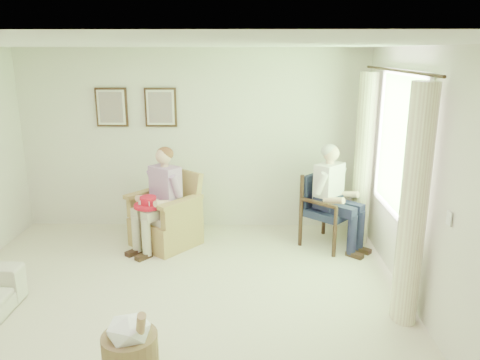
{
  "coord_description": "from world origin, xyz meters",
  "views": [
    {
      "loc": [
        0.8,
        -3.91,
        2.55
      ],
      "look_at": [
        0.7,
        1.51,
        1.05
      ],
      "focal_mm": 35.0,
      "sensor_mm": 36.0,
      "label": 1
    }
  ],
  "objects": [
    {
      "name": "framed_print_left",
      "position": [
        -1.15,
        2.71,
        1.78
      ],
      "size": [
        0.45,
        0.05,
        0.55
      ],
      "color": "#382114",
      "rests_on": "back_wall"
    },
    {
      "name": "wicker_armchair",
      "position": [
        -0.32,
        2.03,
        0.31
      ],
      "size": [
        0.78,
        0.77,
        0.99
      ],
      "rotation": [
        0.0,
        0.0,
        -0.68
      ],
      "color": "tan",
      "rests_on": "ground"
    },
    {
      "name": "right_wall",
      "position": [
        2.5,
        0.0,
        1.3
      ],
      "size": [
        0.04,
        5.5,
        2.6
      ],
      "primitive_type": "cube",
      "color": "silver",
      "rests_on": "ground"
    },
    {
      "name": "floor",
      "position": [
        0.0,
        0.0,
        0.0
      ],
      "size": [
        5.5,
        5.5,
        0.0
      ],
      "primitive_type": "plane",
      "color": "beige",
      "rests_on": "ground"
    },
    {
      "name": "person_dark",
      "position": [
        1.89,
        1.95,
        0.8
      ],
      "size": [
        0.4,
        0.63,
        1.36
      ],
      "rotation": [
        0.0,
        0.0,
        0.84
      ],
      "color": "#1A1B39",
      "rests_on": "ground"
    },
    {
      "name": "ceiling",
      "position": [
        0.0,
        0.0,
        2.6
      ],
      "size": [
        5.0,
        5.5,
        0.02
      ],
      "primitive_type": "cube",
      "color": "white",
      "rests_on": "back_wall"
    },
    {
      "name": "person_wicker",
      "position": [
        -0.32,
        1.89,
        0.77
      ],
      "size": [
        0.4,
        0.63,
        1.33
      ],
      "rotation": [
        0.0,
        0.0,
        -0.68
      ],
      "color": "#C1B69B",
      "rests_on": "ground"
    },
    {
      "name": "wood_armchair",
      "position": [
        1.89,
        2.11,
        0.53
      ],
      "size": [
        0.62,
        0.59,
        0.96
      ],
      "rotation": [
        0.0,
        0.0,
        0.84
      ],
      "color": "black",
      "rests_on": "ground"
    },
    {
      "name": "curtain_right",
      "position": [
        2.33,
        2.18,
        1.15
      ],
      "size": [
        0.34,
        0.34,
        2.3
      ],
      "primitive_type": "cylinder",
      "color": "#F4F0BF",
      "rests_on": "ground"
    },
    {
      "name": "window",
      "position": [
        2.46,
        1.2,
        1.58
      ],
      "size": [
        0.13,
        2.5,
        1.63
      ],
      "color": "#2D6B23",
      "rests_on": "right_wall"
    },
    {
      "name": "red_hat",
      "position": [
        -0.48,
        1.74,
        0.67
      ],
      "size": [
        0.37,
        0.37,
        0.14
      ],
      "color": "red",
      "rests_on": "person_wicker"
    },
    {
      "name": "back_wall",
      "position": [
        0.0,
        2.75,
        1.3
      ],
      "size": [
        5.0,
        0.04,
        2.6
      ],
      "primitive_type": "cube",
      "color": "silver",
      "rests_on": "ground"
    },
    {
      "name": "hatbox",
      "position": [
        -0.15,
        -0.66,
        0.26
      ],
      "size": [
        0.47,
        0.47,
        0.67
      ],
      "color": "tan",
      "rests_on": "ground"
    },
    {
      "name": "curtain_left",
      "position": [
        2.33,
        0.22,
        1.15
      ],
      "size": [
        0.34,
        0.34,
        2.3
      ],
      "primitive_type": "cylinder",
      "color": "#F4F0BF",
      "rests_on": "ground"
    },
    {
      "name": "framed_print_right",
      "position": [
        -0.45,
        2.71,
        1.78
      ],
      "size": [
        0.45,
        0.05,
        0.55
      ],
      "color": "#382114",
      "rests_on": "back_wall"
    }
  ]
}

